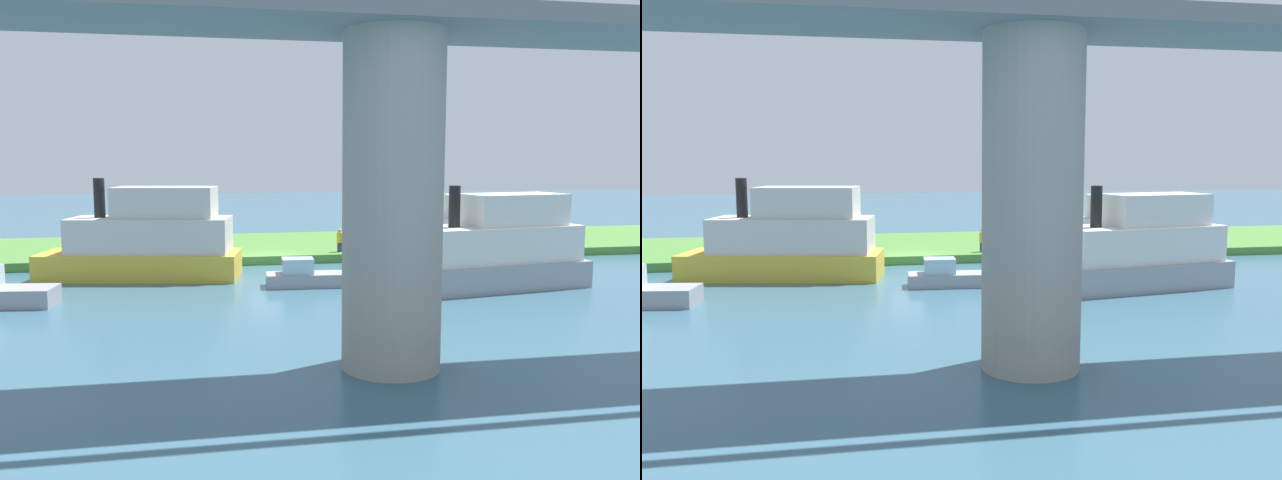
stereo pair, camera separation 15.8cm
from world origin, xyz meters
TOP-DOWN VIEW (x-y plane):
  - ground_plane at (0.00, 0.00)m, footprint 160.00×160.00m
  - grassy_bank at (0.00, -6.00)m, footprint 80.00×12.00m
  - bridge_pylon at (-1.35, 19.22)m, footprint 2.85×2.85m
  - bridge_span at (-1.35, 19.20)m, footprint 62.75×4.30m
  - person_on_bank at (-4.34, -1.11)m, footprint 0.45×0.45m
  - mooring_post at (-8.82, -1.30)m, footprint 0.20×0.20m
  - skiff_small at (-11.30, 1.75)m, footprint 8.86×4.08m
  - riverboat_paddlewheel at (-9.61, 8.58)m, footprint 9.81×4.61m
  - motorboat_white at (-1.01, 6.60)m, footprint 4.16×1.73m
  - pontoon_yellow at (6.53, 2.86)m, footprint 10.35×5.11m

SIDE VIEW (x-z plane):
  - ground_plane at x=0.00m, z-range 0.00..0.00m
  - grassy_bank at x=0.00m, z-range 0.00..0.50m
  - motorboat_white at x=-1.01m, z-range -0.19..1.16m
  - mooring_post at x=-8.82m, z-range 0.50..1.38m
  - person_on_bank at x=-4.34m, z-range 0.51..1.90m
  - skiff_small at x=-11.30m, z-range -0.57..3.80m
  - riverboat_paddlewheel at x=-9.61m, z-range -0.62..4.20m
  - pontoon_yellow at x=6.53m, z-range -0.66..4.41m
  - bridge_pylon at x=-1.35m, z-range 0.00..9.51m
  - bridge_span at x=-1.35m, z-range 8.38..11.63m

